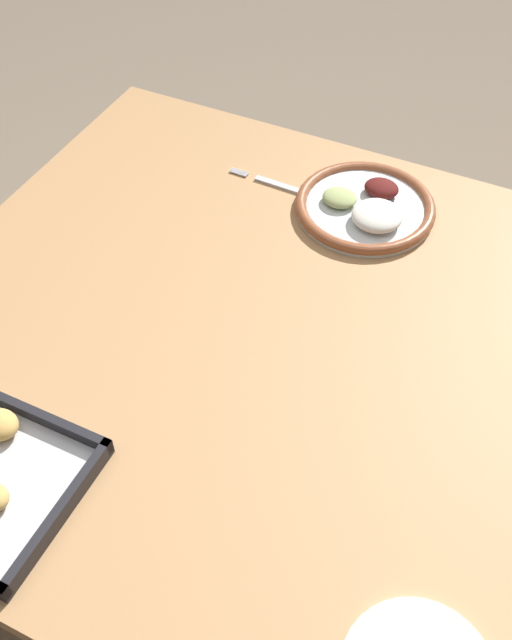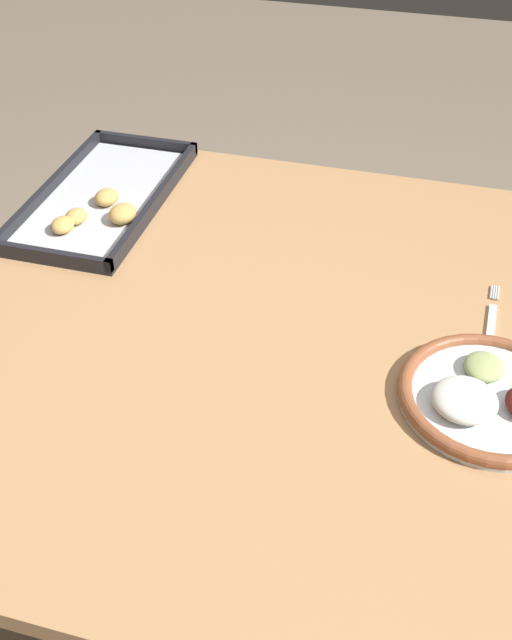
% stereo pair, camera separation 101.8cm
% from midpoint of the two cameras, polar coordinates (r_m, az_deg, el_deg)
% --- Properties ---
extents(ground_plane, '(8.00, 8.00, 0.00)m').
position_cam_midpoint_polar(ground_plane, '(1.69, 14.76, -31.28)').
color(ground_plane, '#7A6B59').
extents(dining_table, '(1.03, 1.02, 0.77)m').
position_cam_midpoint_polar(dining_table, '(1.10, 20.75, -19.61)').
color(dining_table, '#AD7F51').
rests_on(dining_table, ground_plane).
extents(dinner_plate, '(0.25, 0.25, 0.04)m').
position_cam_midpoint_polar(dinner_plate, '(1.09, 41.22, -20.23)').
color(dinner_plate, silver).
rests_on(dinner_plate, dining_table).
extents(fork, '(0.20, 0.02, 0.00)m').
position_cam_midpoint_polar(fork, '(1.18, 38.76, -14.07)').
color(fork, silver).
rests_on(fork, dining_table).
extents(baking_tray, '(0.44, 0.22, 0.04)m').
position_cam_midpoint_polar(baking_tray, '(1.16, 3.71, -2.35)').
color(baking_tray, black).
rests_on(baking_tray, dining_table).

